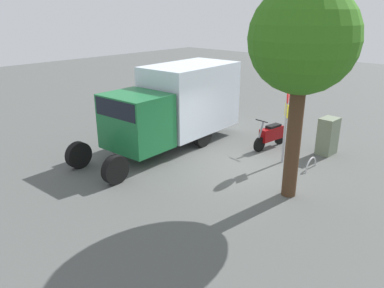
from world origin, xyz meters
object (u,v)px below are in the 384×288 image
(street_tree, at_px, (303,42))
(bike_rack_hoop, at_px, (311,169))
(motorcycle, at_px, (271,135))
(stop_sign, at_px, (287,109))
(utility_cabinet, at_px, (328,136))
(box_truck_near, at_px, (175,104))

(street_tree, height_order, bike_rack_hoop, street_tree)
(motorcycle, relative_size, stop_sign, 0.63)
(motorcycle, height_order, street_tree, street_tree)
(street_tree, xyz_separation_m, utility_cabinet, (-3.88, -0.59, -3.60))
(stop_sign, distance_m, bike_rack_hoop, 2.16)
(motorcycle, bearing_deg, bike_rack_hoop, 74.08)
(box_truck_near, height_order, stop_sign, box_truck_near)
(motorcycle, bearing_deg, street_tree, 46.01)
(stop_sign, height_order, bike_rack_hoop, stop_sign)
(utility_cabinet, bearing_deg, motorcycle, -65.90)
(box_truck_near, xyz_separation_m, street_tree, (0.83, 5.40, 2.63))
(motorcycle, xyz_separation_m, street_tree, (3.05, 2.45, 3.75))
(box_truck_near, distance_m, motorcycle, 3.86)
(street_tree, bearing_deg, bike_rack_hoop, -170.89)
(motorcycle, xyz_separation_m, bike_rack_hoop, (0.90, 2.11, -0.52))
(box_truck_near, bearing_deg, street_tree, 78.66)
(box_truck_near, relative_size, motorcycle, 3.93)
(box_truck_near, height_order, utility_cabinet, box_truck_near)
(motorcycle, height_order, stop_sign, stop_sign)
(motorcycle, distance_m, utility_cabinet, 2.05)
(stop_sign, height_order, street_tree, street_tree)
(stop_sign, height_order, utility_cabinet, stop_sign)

